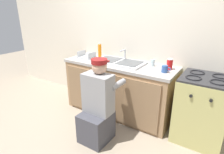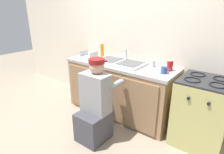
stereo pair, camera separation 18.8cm
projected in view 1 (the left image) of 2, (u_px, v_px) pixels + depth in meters
ground_plane at (109, 119)px, 3.00m from camera, size 12.00×12.00×0.00m
back_wall at (130, 36)px, 3.08m from camera, size 6.00×0.10×2.50m
counter_cabinet at (118, 90)px, 3.09m from camera, size 1.76×0.62×0.83m
countertop at (119, 64)px, 2.95m from camera, size 1.80×0.62×0.04m
sink_double_basin at (119, 62)px, 2.93m from camera, size 0.80×0.44×0.19m
stove_range at (201, 109)px, 2.44m from camera, size 0.60×0.62×0.90m
plumber_person at (98, 108)px, 2.43m from camera, size 0.42×0.61×1.10m
dish_rack_tray at (87, 56)px, 3.23m from camera, size 0.28×0.22×0.11m
soda_cup_red at (170, 64)px, 2.60m from camera, size 0.08×0.08×0.15m
coffee_mug at (165, 69)px, 2.49m from camera, size 0.13×0.08×0.09m
water_glass at (153, 63)px, 2.76m from camera, size 0.06×0.06×0.10m
soap_bottle_orange at (100, 50)px, 3.28m from camera, size 0.06×0.06×0.25m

